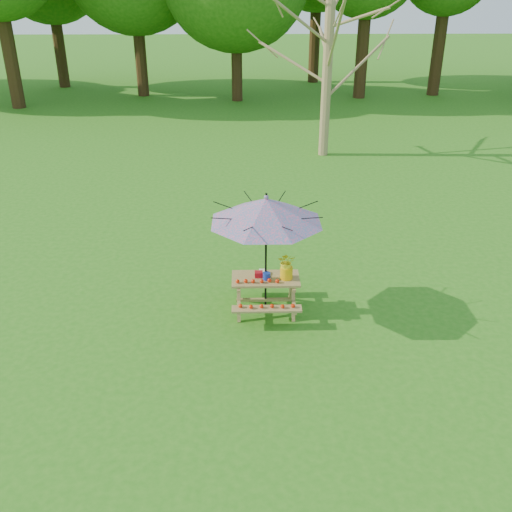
{
  "coord_description": "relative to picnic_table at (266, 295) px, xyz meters",
  "views": [
    {
      "loc": [
        2.94,
        -6.34,
        5.43
      ],
      "look_at": [
        3.13,
        2.55,
        1.1
      ],
      "focal_mm": 40.0,
      "sensor_mm": 36.0,
      "label": 1
    }
  ],
  "objects": [
    {
      "name": "picnic_table",
      "position": [
        0.0,
        0.0,
        0.0
      ],
      "size": [
        1.2,
        1.32,
        0.67
      ],
      "color": "olive",
      "rests_on": "ground"
    },
    {
      "name": "ground",
      "position": [
        -3.3,
        -2.54,
        -0.33
      ],
      "size": [
        120.0,
        120.0,
        0.0
      ],
      "primitive_type": "plane",
      "color": "#297516",
      "rests_on": "ground"
    },
    {
      "name": "tomatoes_row",
      "position": [
        -0.15,
        -0.18,
        0.38
      ],
      "size": [
        0.77,
        0.13,
        0.07
      ],
      "primitive_type": null,
      "color": "red",
      "rests_on": "picnic_table"
    },
    {
      "name": "patio_umbrella",
      "position": [
        0.0,
        0.0,
        1.62
      ],
      "size": [
        2.59,
        2.59,
        2.25
      ],
      "color": "black",
      "rests_on": "ground"
    },
    {
      "name": "produce_bins",
      "position": [
        -0.05,
        0.03,
        0.4
      ],
      "size": [
        0.27,
        0.35,
        0.13
      ],
      "color": "#B80E1B",
      "rests_on": "picnic_table"
    },
    {
      "name": "flower_bucket",
      "position": [
        0.36,
        -0.03,
        0.61
      ],
      "size": [
        0.32,
        0.28,
        0.5
      ],
      "color": "#F1B00C",
      "rests_on": "picnic_table"
    }
  ]
}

